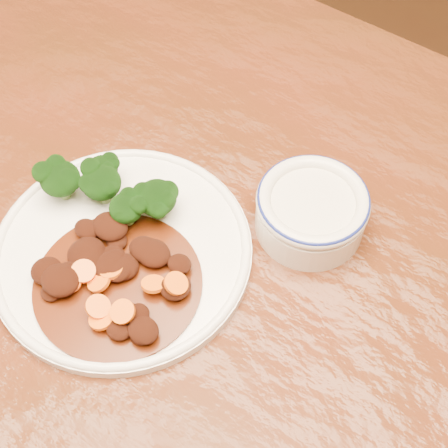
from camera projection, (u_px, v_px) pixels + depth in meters
The scene contains 5 objects.
dining_table at pixel (201, 307), 0.70m from camera, with size 1.52×0.93×0.75m.
dinner_plate at pixel (122, 250), 0.64m from camera, with size 0.27×0.27×0.02m.
broccoli_florets at pixel (107, 188), 0.65m from camera, with size 0.14×0.09×0.05m.
mince_stew at pixel (110, 272), 0.61m from camera, with size 0.17×0.17×0.03m.
dip_bowl at pixel (311, 210), 0.64m from camera, with size 0.12×0.12×0.05m.
Camera 1 is at (0.21, -0.24, 1.30)m, focal length 50.00 mm.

